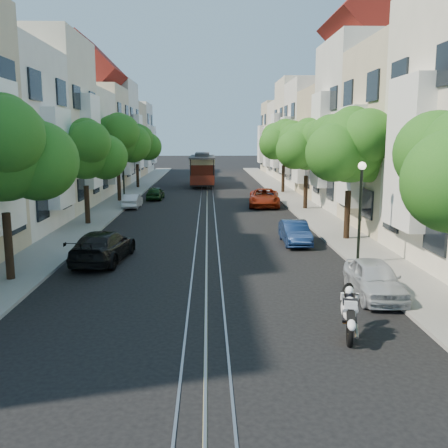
{
  "coord_description": "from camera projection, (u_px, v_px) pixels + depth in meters",
  "views": [
    {
      "loc": [
        0.08,
        -15.99,
        5.26
      ],
      "look_at": [
        0.83,
        7.27,
        1.2
      ],
      "focal_mm": 40.0,
      "sensor_mm": 36.0,
      "label": 1
    }
  ],
  "objects": [
    {
      "name": "tree_w_d",
      "position": [
        137.0,
        144.0,
        51.04
      ],
      "size": [
        4.84,
        3.99,
        6.52
      ],
      "color": "black",
      "rests_on": "ground"
    },
    {
      "name": "tree_e_b",
      "position": [
        351.0,
        148.0,
        24.9
      ],
      "size": [
        4.93,
        4.08,
        6.68
      ],
      "color": "black",
      "rests_on": "ground"
    },
    {
      "name": "parked_car_w_mid",
      "position": [
        132.0,
        201.0,
        37.42
      ],
      "size": [
        1.17,
        3.24,
        1.06
      ],
      "primitive_type": "imported",
      "rotation": [
        0.0,
        0.0,
        3.13
      ],
      "color": "silver",
      "rests_on": "ground"
    },
    {
      "name": "rail_slot",
      "position": [
        207.0,
        197.0,
        44.21
      ],
      "size": [
        0.06,
        80.0,
        0.02
      ],
      "primitive_type": "cube",
      "color": "gray",
      "rests_on": "ground"
    },
    {
      "name": "lane_line",
      "position": [
        207.0,
        197.0,
        44.21
      ],
      "size": [
        0.08,
        80.0,
        0.01
      ],
      "primitive_type": "cube",
      "color": "tan",
      "rests_on": "ground"
    },
    {
      "name": "ground",
      "position": [
        207.0,
        197.0,
        44.21
      ],
      "size": [
        200.0,
        200.0,
        0.0
      ],
      "primitive_type": "plane",
      "color": "black",
      "rests_on": "ground"
    },
    {
      "name": "sidewalk_east",
      "position": [
        288.0,
        196.0,
        44.43
      ],
      "size": [
        2.5,
        80.0,
        0.12
      ],
      "primitive_type": "cube",
      "color": "gray",
      "rests_on": "ground"
    },
    {
      "name": "parked_car_e_far",
      "position": [
        264.0,
        198.0,
        38.18
      ],
      "size": [
        2.73,
        5.11,
        1.36
      ],
      "primitive_type": "imported",
      "rotation": [
        0.0,
        0.0,
        -0.1
      ],
      "color": "maroon",
      "rests_on": "ground"
    },
    {
      "name": "tree_w_a",
      "position": [
        3.0,
        152.0,
        17.55
      ],
      "size": [
        4.93,
        4.08,
        6.68
      ],
      "color": "black",
      "rests_on": "ground"
    },
    {
      "name": "lamp_west",
      "position": [
        123.0,
        169.0,
        37.61
      ],
      "size": [
        0.32,
        0.32,
        4.16
      ],
      "color": "black",
      "rests_on": "ground"
    },
    {
      "name": "lamp_east",
      "position": [
        361.0,
        197.0,
        20.29
      ],
      "size": [
        0.32,
        0.32,
        4.16
      ],
      "color": "black",
      "rests_on": "ground"
    },
    {
      "name": "rail_left",
      "position": [
        201.0,
        197.0,
        44.19
      ],
      "size": [
        0.06,
        80.0,
        0.02
      ],
      "primitive_type": "cube",
      "color": "gray",
      "rests_on": "ground"
    },
    {
      "name": "townhouses_west",
      "position": [
        69.0,
        139.0,
        42.87
      ],
      "size": [
        7.75,
        72.0,
        11.76
      ],
      "color": "silver",
      "rests_on": "ground"
    },
    {
      "name": "tree_w_c",
      "position": [
        118.0,
        139.0,
        40.13
      ],
      "size": [
        5.13,
        4.28,
        7.09
      ],
      "color": "black",
      "rests_on": "ground"
    },
    {
      "name": "parked_car_w_near",
      "position": [
        103.0,
        246.0,
        21.21
      ],
      "size": [
        2.37,
        4.82,
        1.35
      ],
      "primitive_type": "imported",
      "rotation": [
        0.0,
        0.0,
        3.04
      ],
      "color": "black",
      "rests_on": "ground"
    },
    {
      "name": "parked_car_e_near",
      "position": [
        374.0,
        279.0,
        16.57
      ],
      "size": [
        1.58,
        3.67,
        1.24
      ],
      "primitive_type": "imported",
      "rotation": [
        0.0,
        0.0,
        -0.03
      ],
      "color": "#B6BBC3",
      "rests_on": "ground"
    },
    {
      "name": "tree_w_b",
      "position": [
        86.0,
        152.0,
        29.42
      ],
      "size": [
        4.72,
        3.87,
        6.27
      ],
      "color": "black",
      "rests_on": "ground"
    },
    {
      "name": "parked_car_w_far",
      "position": [
        155.0,
        193.0,
        42.38
      ],
      "size": [
        1.42,
        3.3,
        1.11
      ],
      "primitive_type": "imported",
      "rotation": [
        0.0,
        0.0,
        3.11
      ],
      "color": "#153615",
      "rests_on": "ground"
    },
    {
      "name": "rail_right",
      "position": [
        213.0,
        197.0,
        44.23
      ],
      "size": [
        0.06,
        80.0,
        0.02
      ],
      "primitive_type": "cube",
      "color": "gray",
      "rests_on": "ground"
    },
    {
      "name": "tree_e_c",
      "position": [
        308.0,
        146.0,
        35.75
      ],
      "size": [
        4.84,
        3.99,
        6.52
      ],
      "color": "black",
      "rests_on": "ground"
    },
    {
      "name": "parked_car_e_mid",
      "position": [
        295.0,
        233.0,
        24.82
      ],
      "size": [
        1.21,
        3.48,
        1.14
      ],
      "primitive_type": "imported",
      "rotation": [
        0.0,
        0.0,
        -0.0
      ],
      "color": "#0E2046",
      "rests_on": "ground"
    },
    {
      "name": "tree_e_d",
      "position": [
        285.0,
        141.0,
        46.53
      ],
      "size": [
        5.01,
        4.16,
        6.85
      ],
      "color": "black",
      "rests_on": "ground"
    },
    {
      "name": "sidewalk_west",
      "position": [
        125.0,
        197.0,
        43.97
      ],
      "size": [
        2.5,
        80.0,
        0.12
      ],
      "primitive_type": "cube",
      "color": "gray",
      "rests_on": "ground"
    },
    {
      "name": "sportbike_rider",
      "position": [
        349.0,
        309.0,
        13.16
      ],
      "size": [
        0.72,
        1.86,
        1.36
      ],
      "rotation": [
        0.0,
        0.0,
        -0.2
      ],
      "color": "black",
      "rests_on": "ground"
    },
    {
      "name": "townhouses_east",
      "position": [
        342.0,
        138.0,
        43.61
      ],
      "size": [
        7.75,
        72.0,
        12.0
      ],
      "color": "beige",
      "rests_on": "ground"
    },
    {
      "name": "cable_car",
      "position": [
        202.0,
        168.0,
        54.2
      ],
      "size": [
        2.67,
        8.52,
        3.27
      ],
      "rotation": [
        0.0,
        0.0,
        -0.0
      ],
      "color": "black",
      "rests_on": "ground"
    }
  ]
}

